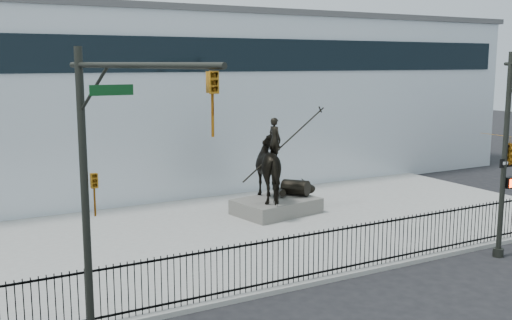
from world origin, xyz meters
TOP-DOWN VIEW (x-y plane):
  - ground at (0.00, 0.00)m, footprint 120.00×120.00m
  - plaza at (0.00, 7.00)m, footprint 30.00×12.00m
  - building at (0.00, 20.00)m, footprint 44.00×14.00m
  - picket_fence at (0.00, 1.25)m, footprint 22.10×0.10m
  - statue_plinth at (3.08, 8.58)m, footprint 3.76×2.87m
  - equestrian_statue at (3.15, 8.59)m, footprint 4.36×3.05m
  - traffic_signal_left at (-6.75, -0.62)m, footprint 1.52×4.84m

SIDE VIEW (x-z plane):
  - ground at x=0.00m, z-range 0.00..0.00m
  - plaza at x=0.00m, z-range 0.00..0.15m
  - statue_plinth at x=3.08m, z-range 0.15..0.79m
  - picket_fence at x=0.00m, z-range 0.15..1.65m
  - equestrian_statue at x=3.15m, z-range 0.28..4.01m
  - traffic_signal_left at x=-6.75m, z-range 0.53..7.53m
  - building at x=0.00m, z-range 0.00..9.00m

